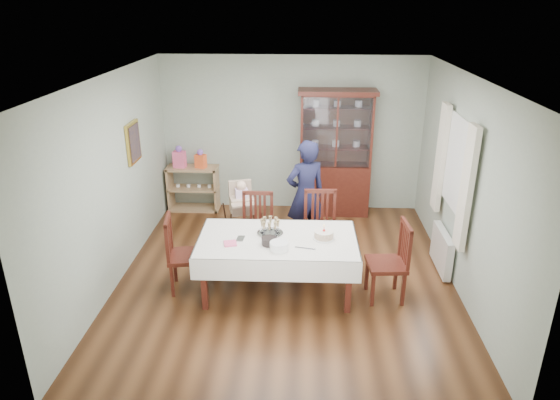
# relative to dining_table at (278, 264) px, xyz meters

# --- Properties ---
(floor) EXTENTS (5.00, 5.00, 0.00)m
(floor) POSITION_rel_dining_table_xyz_m (0.10, 0.37, -0.38)
(floor) COLOR #593319
(floor) RESTS_ON ground
(room_shell) EXTENTS (5.00, 5.00, 5.00)m
(room_shell) POSITION_rel_dining_table_xyz_m (0.10, 0.90, 1.32)
(room_shell) COLOR #9EAA99
(room_shell) RESTS_ON floor
(dining_table) EXTENTS (2.01, 1.17, 0.76)m
(dining_table) POSITION_rel_dining_table_xyz_m (0.00, 0.00, 0.00)
(dining_table) COLOR #491C12
(dining_table) RESTS_ON floor
(china_cabinet) EXTENTS (1.30, 0.48, 2.18)m
(china_cabinet) POSITION_rel_dining_table_xyz_m (0.85, 2.63, 0.74)
(china_cabinet) COLOR #491C12
(china_cabinet) RESTS_ON floor
(sideboard) EXTENTS (0.90, 0.38, 0.80)m
(sideboard) POSITION_rel_dining_table_xyz_m (-1.65, 2.65, 0.02)
(sideboard) COLOR tan
(sideboard) RESTS_ON floor
(picture_frame) EXTENTS (0.04, 0.48, 0.58)m
(picture_frame) POSITION_rel_dining_table_xyz_m (-2.12, 1.17, 1.27)
(picture_frame) COLOR gold
(picture_frame) RESTS_ON room_shell
(window) EXTENTS (0.04, 1.02, 1.22)m
(window) POSITION_rel_dining_table_xyz_m (2.32, 0.67, 1.17)
(window) COLOR white
(window) RESTS_ON room_shell
(curtain_left) EXTENTS (0.07, 0.30, 1.55)m
(curtain_left) POSITION_rel_dining_table_xyz_m (2.26, 0.05, 1.07)
(curtain_left) COLOR silver
(curtain_left) RESTS_ON room_shell
(curtain_right) EXTENTS (0.07, 0.30, 1.55)m
(curtain_right) POSITION_rel_dining_table_xyz_m (2.26, 1.29, 1.07)
(curtain_right) COLOR silver
(curtain_right) RESTS_ON room_shell
(radiator) EXTENTS (0.10, 0.80, 0.55)m
(radiator) POSITION_rel_dining_table_xyz_m (2.26, 0.67, -0.08)
(radiator) COLOR white
(radiator) RESTS_ON floor
(chair_far_left) EXTENTS (0.46, 0.46, 1.02)m
(chair_far_left) POSITION_rel_dining_table_xyz_m (-0.33, 0.74, -0.08)
(chair_far_left) COLOR #491C12
(chair_far_left) RESTS_ON floor
(chair_far_right) EXTENTS (0.50, 0.50, 1.06)m
(chair_far_right) POSITION_rel_dining_table_xyz_m (0.56, 0.76, -0.07)
(chair_far_right) COLOR #491C12
(chair_far_right) RESTS_ON floor
(chair_end_left) EXTENTS (0.52, 0.52, 1.02)m
(chair_end_left) POSITION_rel_dining_table_xyz_m (-1.19, 0.00, -0.08)
(chair_end_left) COLOR #491C12
(chair_end_left) RESTS_ON floor
(chair_end_right) EXTENTS (0.50, 0.50, 1.03)m
(chair_end_right) POSITION_rel_dining_table_xyz_m (1.39, -0.09, -0.08)
(chair_end_right) COLOR #491C12
(chair_end_right) RESTS_ON floor
(woman) EXTENTS (0.72, 0.62, 1.68)m
(woman) POSITION_rel_dining_table_xyz_m (0.35, 1.30, 0.46)
(woman) COLOR black
(woman) RESTS_ON floor
(high_chair) EXTENTS (0.58, 0.58, 1.05)m
(high_chair) POSITION_rel_dining_table_xyz_m (-0.61, 1.30, 0.02)
(high_chair) COLOR black
(high_chair) RESTS_ON floor
(champagne_tray) EXTENTS (0.34, 0.34, 0.20)m
(champagne_tray) POSITION_rel_dining_table_xyz_m (-0.10, 0.12, 0.44)
(champagne_tray) COLOR silver
(champagne_tray) RESTS_ON dining_table
(birthday_cake) EXTENTS (0.28, 0.28, 0.19)m
(birthday_cake) POSITION_rel_dining_table_xyz_m (0.58, 0.02, 0.43)
(birthday_cake) COLOR white
(birthday_cake) RESTS_ON dining_table
(plate_stack_dark) EXTENTS (0.20, 0.20, 0.09)m
(plate_stack_dark) POSITION_rel_dining_table_xyz_m (-0.09, -0.17, 0.42)
(plate_stack_dark) COLOR black
(plate_stack_dark) RESTS_ON dining_table
(plate_stack_white) EXTENTS (0.27, 0.27, 0.10)m
(plate_stack_white) POSITION_rel_dining_table_xyz_m (0.04, -0.30, 0.42)
(plate_stack_white) COLOR white
(plate_stack_white) RESTS_ON dining_table
(napkin_stack) EXTENTS (0.18, 0.18, 0.02)m
(napkin_stack) POSITION_rel_dining_table_xyz_m (-0.57, -0.19, 0.39)
(napkin_stack) COLOR #F25986
(napkin_stack) RESTS_ON dining_table
(cutlery) EXTENTS (0.13, 0.17, 0.01)m
(cutlery) POSITION_rel_dining_table_xyz_m (-0.50, -0.04, 0.38)
(cutlery) COLOR silver
(cutlery) RESTS_ON dining_table
(cake_knife) EXTENTS (0.25, 0.07, 0.01)m
(cake_knife) POSITION_rel_dining_table_xyz_m (0.35, -0.26, 0.38)
(cake_knife) COLOR silver
(cake_knife) RESTS_ON dining_table
(gift_bag_pink) EXTENTS (0.22, 0.15, 0.39)m
(gift_bag_pink) POSITION_rel_dining_table_xyz_m (-1.86, 2.63, 0.59)
(gift_bag_pink) COLOR #F25986
(gift_bag_pink) RESTS_ON sideboard
(gift_bag_orange) EXTENTS (0.21, 0.18, 0.33)m
(gift_bag_orange) POSITION_rel_dining_table_xyz_m (-1.49, 2.63, 0.56)
(gift_bag_orange) COLOR #FF5C28
(gift_bag_orange) RESTS_ON sideboard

